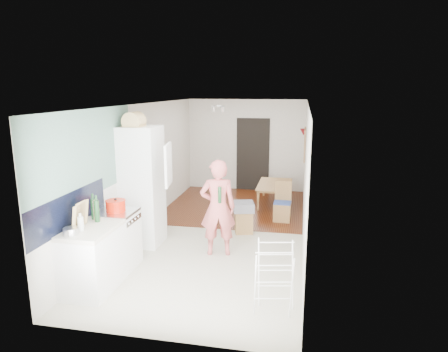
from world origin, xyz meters
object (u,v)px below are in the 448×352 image
(dining_chair, at_px, (282,202))
(drying_rack, at_px, (274,279))
(person, at_px, (218,199))
(dining_table, at_px, (276,196))
(stool, at_px, (244,222))

(dining_chair, distance_m, drying_rack, 3.62)
(dining_chair, bearing_deg, person, -115.34)
(dining_table, relative_size, stool, 2.80)
(person, height_order, dining_chair, person)
(dining_table, relative_size, dining_chair, 1.46)
(person, relative_size, stool, 4.45)
(person, distance_m, dining_table, 3.39)
(dining_chair, bearing_deg, drying_rack, -87.22)
(dining_table, bearing_deg, person, 166.81)
(dining_table, xyz_separation_m, stool, (-0.49, -2.09, 0.00))
(stool, distance_m, drying_rack, 2.90)
(person, relative_size, drying_rack, 2.17)
(dining_chair, bearing_deg, stool, -128.89)
(stool, bearing_deg, person, -103.95)
(drying_rack, bearing_deg, stool, 94.39)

